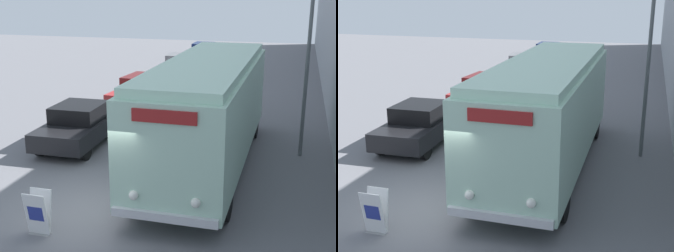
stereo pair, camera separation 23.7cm
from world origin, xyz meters
TOP-DOWN VIEW (x-y plane):
  - ground_plane at (0.00, 0.00)m, footprint 80.00×80.00m
  - vintage_bus at (1.88, 3.93)m, footprint 2.56×9.78m
  - sign_board at (-1.00, -1.31)m, footprint 0.54×0.39m
  - streetlamp at (4.73, 5.77)m, footprint 0.36×0.36m
  - parked_car_near at (-2.93, 4.73)m, footprint 1.98×4.08m
  - parked_car_mid at (-2.58, 10.84)m, footprint 2.25×4.48m
  - parked_car_far at (-2.64, 18.36)m, footprint 2.15×4.33m
  - parked_car_distant at (-2.75, 25.76)m, footprint 1.74×4.39m

SIDE VIEW (x-z plane):
  - ground_plane at x=0.00m, z-range 0.00..0.00m
  - sign_board at x=-1.00m, z-range -0.02..1.04m
  - parked_car_distant at x=-2.75m, z-range 0.02..1.40m
  - parked_car_near at x=-2.93m, z-range 0.00..1.49m
  - parked_car_far at x=-2.64m, z-range 0.00..1.49m
  - parked_car_mid at x=-2.58m, z-range 0.02..1.49m
  - vintage_bus at x=1.88m, z-range 0.22..3.62m
  - streetlamp at x=4.73m, z-range 0.94..7.07m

